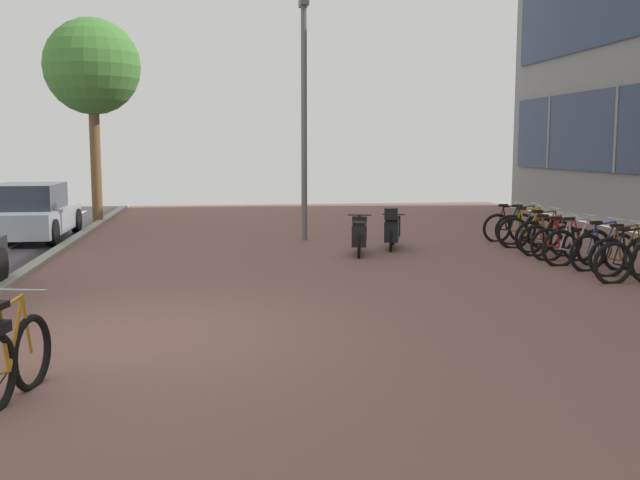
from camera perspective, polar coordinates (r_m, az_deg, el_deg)
The scene contains 17 objects.
ground at distance 9.32m, azimuth -5.58°, elevation -7.15°, with size 21.00×40.00×0.13m.
bicycle_foreground at distance 7.30m, azimuth -23.00°, elevation -8.36°, with size 0.80×1.40×1.11m.
bicycle_rack_00 at distance 13.48m, azimuth 22.84°, elevation -1.55°, with size 1.43×0.48×1.03m.
bicycle_rack_01 at distance 14.12m, azimuth 22.42°, elevation -1.18°, with size 1.38×0.48×1.01m.
bicycle_rack_02 at distance 14.60m, azimuth 20.99°, elevation -0.85°, with size 1.40×0.48×1.00m.
bicycle_rack_03 at distance 15.03m, azimuth 19.17°, elevation -0.53°, with size 1.43×0.48×1.02m.
bicycle_rack_04 at distance 15.58m, azimuth 18.22°, elevation -0.30°, with size 1.32×0.48×0.96m.
bicycle_rack_05 at distance 16.13m, azimuth 17.31°, elevation -0.03°, with size 1.32×0.48×0.95m.
bicycle_rack_06 at distance 16.74m, azimuth 16.92°, elevation 0.29°, with size 1.41×0.48×1.00m.
bicycle_rack_07 at distance 17.25m, azimuth 15.78°, elevation 0.55°, with size 1.40×0.48×1.01m.
bicycle_rack_08 at distance 17.86m, azimuth 15.45°, elevation 0.78°, with size 1.37×0.48×1.01m.
bicycle_rack_09 at distance 18.38m, azimuth 14.40°, elevation 0.96°, with size 1.35×0.48×0.98m.
scooter_near at distance 15.62m, azimuth 3.03°, elevation 0.28°, with size 0.63×1.68×0.82m.
scooter_mid at distance 16.52m, azimuth 5.56°, elevation 0.79°, with size 0.77×1.68×0.98m.
parked_car_far at distance 19.62m, azimuth -21.46°, elevation 1.92°, with size 1.88×3.91×1.37m.
lamp_post at distance 18.02m, azimuth -1.24°, elevation 10.12°, with size 0.20×0.52×5.74m.
street_tree at distance 23.40m, azimuth -17.13°, elevation 12.55°, with size 2.82×2.82×6.03m.
Camera 1 is at (1.10, -9.02, 2.29)m, focal length 41.58 mm.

